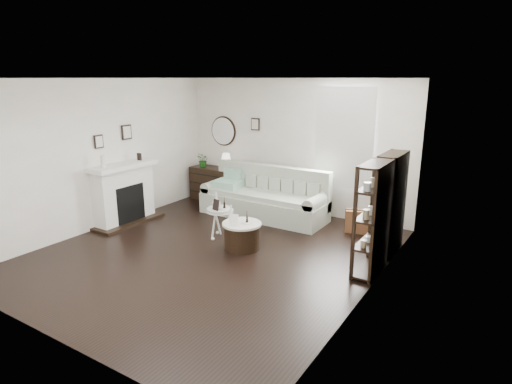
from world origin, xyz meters
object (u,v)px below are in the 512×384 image
Objects in this scene: sofa at (265,200)px; drum_table at (242,236)px; dresser at (215,184)px; pedestal_table at (219,211)px.

drum_table is (0.56, -1.68, -0.10)m from sofa.
dresser is (-1.56, 0.39, 0.04)m from sofa.
dresser is 2.97m from drum_table.
pedestal_table is at bearing -91.44° from sofa.
sofa is at bearing 108.58° from drum_table.
drum_table is at bearing -18.47° from pedestal_table.
dresser is at bearing 165.95° from sofa.
pedestal_table is (-0.60, 0.20, 0.27)m from drum_table.
drum_table is (2.13, -2.07, -0.15)m from dresser.
sofa is at bearing -14.05° from dresser.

